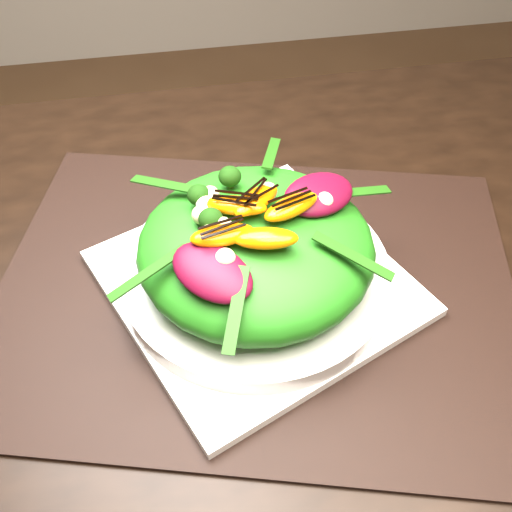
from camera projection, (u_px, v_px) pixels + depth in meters
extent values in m
cube|color=black|center=(217.00, 337.00, 0.61)|extent=(1.60, 0.90, 0.75)
cube|color=black|center=(256.00, 287.00, 0.63)|extent=(0.63, 0.54, 0.00)
cube|color=white|center=(256.00, 282.00, 0.63)|extent=(0.36, 0.36, 0.01)
cylinder|color=silver|center=(256.00, 273.00, 0.62)|extent=(0.35, 0.35, 0.02)
ellipsoid|color=#257115|center=(256.00, 247.00, 0.59)|extent=(0.28, 0.28, 0.08)
ellipsoid|color=#490719|center=(319.00, 194.00, 0.58)|extent=(0.09, 0.08, 0.02)
ellipsoid|color=#E86503|center=(253.00, 207.00, 0.56)|extent=(0.06, 0.03, 0.02)
sphere|color=black|center=(202.00, 190.00, 0.57)|extent=(0.04, 0.04, 0.03)
sphere|color=beige|center=(294.00, 238.00, 0.53)|extent=(0.02, 0.02, 0.02)
cube|color=black|center=(253.00, 200.00, 0.55)|extent=(0.04, 0.01, 0.00)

